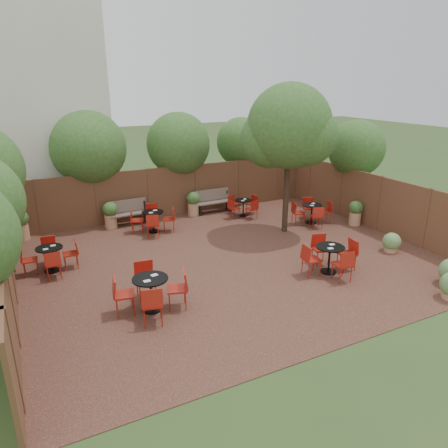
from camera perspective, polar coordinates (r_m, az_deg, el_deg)
name	(u,v)px	position (r m, az deg, el deg)	size (l,w,h in m)	color
ground	(231,259)	(12.86, 1.00, -4.87)	(80.00, 80.00, 0.00)	#354F23
courtyard_paving	(231,259)	(12.86, 1.00, -4.83)	(12.00, 10.00, 0.02)	#3D2019
fence_back	(174,191)	(16.88, -6.90, 4.47)	(12.00, 0.08, 2.00)	#4F321D
fence_left	(9,267)	(11.23, -27.33, -5.25)	(0.08, 10.00, 2.00)	#4F321D
fence_right	(379,204)	(16.05, 20.38, 2.62)	(0.08, 10.00, 2.00)	#4F321D
neighbour_building	(36,113)	(18.46, -24.32, 13.67)	(5.00, 4.00, 8.00)	silver
overhang_foliage	(124,160)	(14.13, -13.51, 8.48)	(15.68, 10.72, 2.75)	#2D561C
courtyard_tree	(289,131)	(14.50, 8.90, 12.46)	(2.95, 2.88, 5.17)	black
park_bench_left	(128,212)	(16.13, -12.96, 1.58)	(1.54, 0.57, 0.94)	brown
park_bench_right	(213,201)	(17.26, -1.48, 3.21)	(1.52, 0.50, 0.94)	brown
bistro_tables	(211,240)	(13.11, -1.77, -2.21)	(10.84, 7.19, 0.96)	black
planters	(161,213)	(15.58, -8.63, 1.45)	(11.84, 4.51, 1.05)	#B17C58
low_shrubs	(435,268)	(12.82, 26.88, -5.44)	(1.64, 3.50, 0.72)	#B17C58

